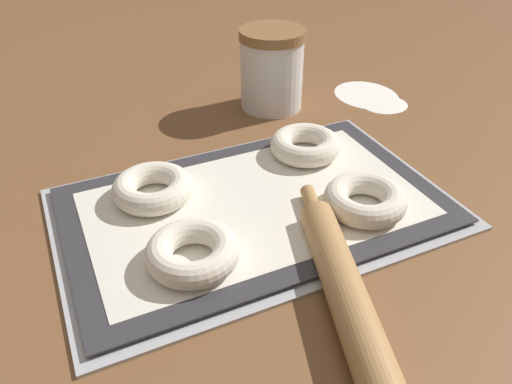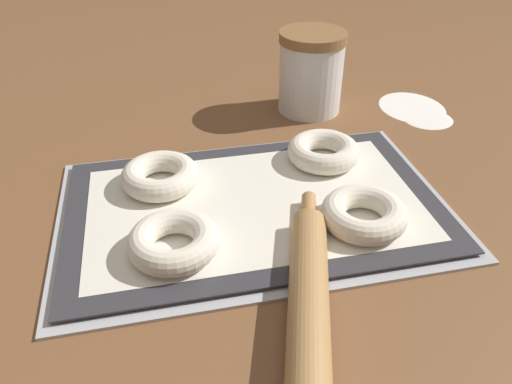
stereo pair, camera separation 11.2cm
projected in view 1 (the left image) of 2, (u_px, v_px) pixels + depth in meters
ground_plane at (255, 210)px, 0.64m from camera, size 2.80×2.80×0.00m
baking_tray at (256, 206)px, 0.64m from camera, size 0.49×0.31×0.01m
baking_mat at (256, 203)px, 0.64m from camera, size 0.47×0.29×0.00m
bagel_front_left at (192, 252)px, 0.53m from camera, size 0.10×0.10×0.03m
bagel_front_right at (365, 199)px, 0.61m from camera, size 0.10×0.10×0.03m
bagel_back_left at (153, 188)px, 0.63m from camera, size 0.10×0.10×0.03m
bagel_back_right at (305, 145)px, 0.72m from camera, size 0.10×0.10×0.03m
flour_canister at (272, 69)px, 0.85m from camera, size 0.11×0.11×0.14m
rolling_pin at (360, 330)px, 0.46m from camera, size 0.15×0.43×0.04m
flour_patch_near at (385, 104)px, 0.89m from camera, size 0.08×0.08×0.00m
flour_patch_far at (366, 94)px, 0.93m from camera, size 0.11×0.13×0.00m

